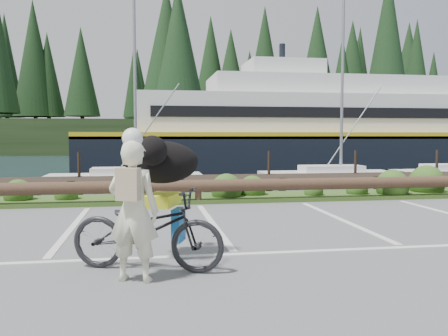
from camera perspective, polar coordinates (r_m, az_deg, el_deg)
The scene contains 7 objects.
ground at distance 7.23m, azimuth 0.80°, elevation -9.59°, with size 72.00×72.00×0.00m, color #575759.
harbor_backdrop at distance 85.37m, azimuth -8.09°, elevation 2.82°, with size 170.00×160.00×30.00m.
vegetation_strip at distance 12.39m, azimuth -3.45°, elevation -3.65°, with size 34.00×1.60×0.10m, color #3D5B21.
log_rail at distance 11.71m, azimuth -3.11°, elevation -4.35°, with size 32.00×0.30×0.60m, color #443021, non-canonical shape.
bicycle at distance 6.05m, azimuth -9.24°, elevation -7.31°, with size 0.69×1.97×1.03m, color black.
cyclist at distance 5.58m, azimuth -10.84°, elevation -5.13°, with size 0.60×0.39×1.64m, color beige.
dog at distance 6.55m, azimuth -7.49°, elevation 0.68°, with size 1.01×0.49×0.58m, color black.
Camera 1 is at (-1.22, -6.92, 1.70)m, focal length 38.00 mm.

